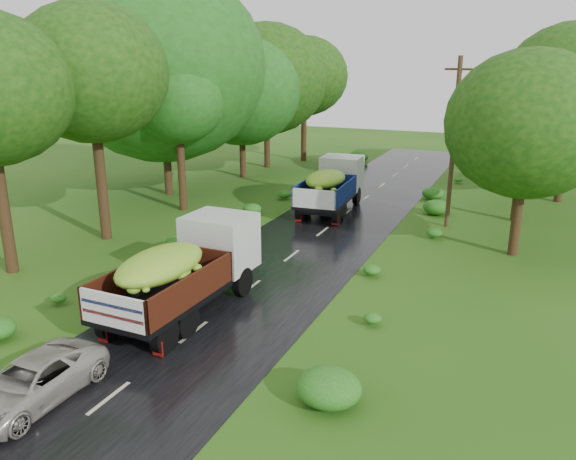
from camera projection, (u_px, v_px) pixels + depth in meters
The scene contains 10 objects.
ground at pixel (109, 399), 14.50m from camera, with size 120.00×120.00×0.00m, color #1D4F10.
road at pixel (210, 320), 18.88m from camera, with size 6.50×80.00×0.02m, color black.
road_lines at pixel (224, 308), 19.75m from camera, with size 0.12×69.60×0.00m.
truck_near at pixel (188, 265), 19.21m from camera, with size 2.60×6.96×2.90m.
truck_far at pixel (333, 183), 32.21m from camera, with size 2.80×6.88×2.83m.
car at pixel (31, 382), 14.18m from camera, with size 1.88×4.07×1.13m, color #A7A095.
utility_pole at pixel (454, 142), 28.21m from camera, with size 1.48×0.51×8.60m.
trees_left at pixel (204, 80), 35.69m from camera, with size 7.74×33.24×10.31m.
trees_right at pixel (550, 108), 32.19m from camera, with size 5.99×23.72×8.65m.
shrubs at pixel (308, 236), 26.68m from camera, with size 11.90×44.00×0.70m.
Camera 1 is at (9.28, -9.70, 8.39)m, focal length 35.00 mm.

